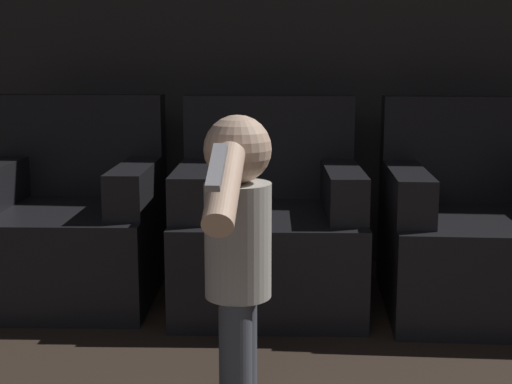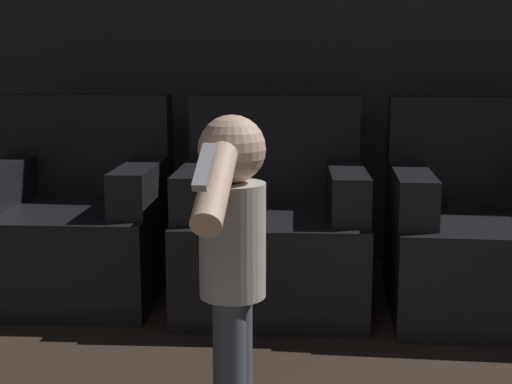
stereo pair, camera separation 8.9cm
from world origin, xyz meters
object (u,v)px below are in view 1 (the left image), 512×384
Objects in this scene: armchair_left at (70,226)px; person_toddler at (238,241)px; armchair_middle at (268,231)px; armchair_right at (478,235)px.

person_toddler is (0.94, -1.10, 0.23)m from armchair_left.
armchair_middle is 1.00× the size of armchair_right.
armchair_left is at bearing 175.88° from armchair_middle.
armchair_left is 1.90m from armchair_right.
person_toddler reaches higher than armchair_middle.
armchair_middle is at bearing 178.98° from armchair_right.
armchair_middle is 1.12m from person_toddler.
person_toddler is at bearing -53.59° from armchair_left.
armchair_right is at bearing -39.02° from person_toddler.
person_toddler reaches higher than armchair_left.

